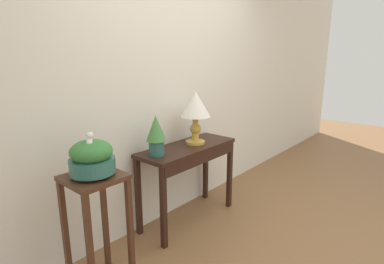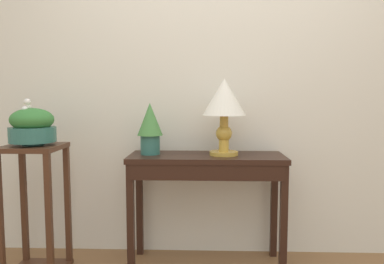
{
  "view_description": "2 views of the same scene",
  "coord_description": "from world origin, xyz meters",
  "px_view_note": "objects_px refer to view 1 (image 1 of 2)",
  "views": [
    {
      "loc": [
        -2.15,
        -0.6,
        1.61
      ],
      "look_at": [
        0.12,
        1.36,
        0.86
      ],
      "focal_mm": 28.43,
      "sensor_mm": 36.0,
      "label": 1
    },
    {
      "loc": [
        -0.08,
        -1.22,
        1.17
      ],
      "look_at": [
        -0.17,
        1.18,
        0.94
      ],
      "focal_mm": 34.6,
      "sensor_mm": 36.0,
      "label": 2
    }
  ],
  "objects_px": {
    "console_table": "(189,159)",
    "table_lamp": "(195,108)",
    "potted_plant_on_console": "(156,133)",
    "planter_bowl_wide": "(92,158)",
    "pedestal_stand_left": "(98,234)"
  },
  "relations": [
    {
      "from": "console_table",
      "to": "table_lamp",
      "type": "distance_m",
      "value": 0.49
    },
    {
      "from": "potted_plant_on_console",
      "to": "planter_bowl_wide",
      "type": "height_order",
      "value": "planter_bowl_wide"
    },
    {
      "from": "console_table",
      "to": "planter_bowl_wide",
      "type": "height_order",
      "value": "planter_bowl_wide"
    },
    {
      "from": "planter_bowl_wide",
      "to": "table_lamp",
      "type": "bearing_deg",
      "value": 7.93
    },
    {
      "from": "planter_bowl_wide",
      "to": "console_table",
      "type": "bearing_deg",
      "value": 7.61
    },
    {
      "from": "console_table",
      "to": "potted_plant_on_console",
      "type": "relative_size",
      "value": 2.98
    },
    {
      "from": "console_table",
      "to": "table_lamp",
      "type": "xyz_separation_m",
      "value": [
        0.12,
        0.02,
        0.48
      ]
    },
    {
      "from": "table_lamp",
      "to": "pedestal_stand_left",
      "type": "xyz_separation_m",
      "value": [
        -1.23,
        -0.17,
        -0.7
      ]
    },
    {
      "from": "console_table",
      "to": "pedestal_stand_left",
      "type": "distance_m",
      "value": 1.14
    },
    {
      "from": "table_lamp",
      "to": "pedestal_stand_left",
      "type": "bearing_deg",
      "value": -172.08
    },
    {
      "from": "table_lamp",
      "to": "planter_bowl_wide",
      "type": "height_order",
      "value": "table_lamp"
    },
    {
      "from": "table_lamp",
      "to": "pedestal_stand_left",
      "type": "relative_size",
      "value": 0.59
    },
    {
      "from": "table_lamp",
      "to": "planter_bowl_wide",
      "type": "distance_m",
      "value": 1.25
    },
    {
      "from": "potted_plant_on_console",
      "to": "pedestal_stand_left",
      "type": "height_order",
      "value": "potted_plant_on_console"
    },
    {
      "from": "console_table",
      "to": "table_lamp",
      "type": "relative_size",
      "value": 2.05
    }
  ]
}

